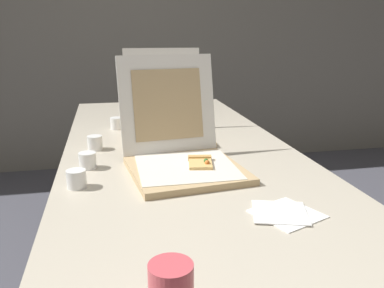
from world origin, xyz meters
TOP-DOWN VIEW (x-y plane):
  - wall_back at (0.00, 2.69)m, footprint 10.00×0.10m
  - table at (0.00, 0.60)m, footprint 0.89×2.19m
  - pizza_box_front at (-0.03, 0.35)m, footprint 0.40×0.47m
  - pizza_box_middle at (-0.02, 0.79)m, footprint 0.37×0.42m
  - cup_white_near_left at (-0.37, 0.25)m, footprint 0.06×0.06m
  - cup_white_mid at (-0.33, 0.64)m, footprint 0.06×0.06m
  - cup_white_near_center at (-0.35, 0.42)m, footprint 0.06×0.06m
  - cup_white_far at (-0.23, 0.97)m, footprint 0.06×0.06m
  - napkin_pile at (0.16, -0.05)m, footprint 0.20×0.20m

SIDE VIEW (x-z plane):
  - table at x=0.00m, z-range 0.32..1.06m
  - napkin_pile at x=0.16m, z-range 0.74..0.75m
  - cup_white_near_left at x=-0.37m, z-range 0.74..0.79m
  - cup_white_mid at x=-0.33m, z-range 0.74..0.79m
  - cup_white_near_center at x=-0.35m, z-range 0.74..0.79m
  - cup_white_far at x=-0.23m, z-range 0.74..0.79m
  - pizza_box_front at x=-0.03m, z-range 0.61..0.98m
  - pizza_box_middle at x=-0.02m, z-range 0.61..0.98m
  - wall_back at x=0.00m, z-range 0.00..2.60m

